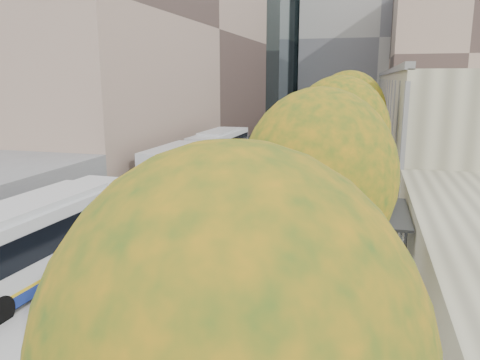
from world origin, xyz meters
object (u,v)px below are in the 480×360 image
(bus_far, at_px, (203,154))
(distant_car, at_px, (280,127))
(cyclist, at_px, (248,270))
(bus_shelter, at_px, (388,222))

(bus_far, height_order, distant_car, bus_far)
(bus_far, bearing_deg, cyclist, -64.75)
(bus_far, bearing_deg, bus_shelter, -50.31)
(bus_far, bearing_deg, distant_car, 90.85)
(bus_shelter, relative_size, bus_far, 0.25)
(cyclist, bearing_deg, bus_far, 126.52)
(bus_shelter, height_order, cyclist, bus_shelter)
(cyclist, distance_m, distant_car, 52.25)
(bus_far, distance_m, distant_car, 31.86)
(bus_shelter, bearing_deg, distant_car, 105.10)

